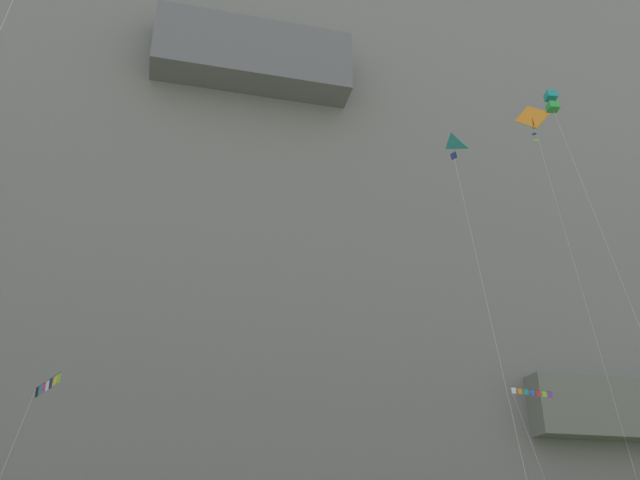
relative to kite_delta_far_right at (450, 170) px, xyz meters
name	(u,v)px	position (x,y,z in m)	size (l,w,h in m)	color
cliff_face	(230,230)	(-7.44, 31.33, 11.14)	(180.00, 23.23, 60.29)	slate
kite_delta_far_right	(450,170)	(0.00, 0.00, 0.00)	(2.08, 3.22, 19.89)	#38B2D1
kite_box_front_field	(553,105)	(6.54, 0.30, 5.19)	(2.44, 3.46, 24.98)	teal
kite_diamond_high_center	(535,125)	(9.71, 6.83, 8.90)	(2.10, 3.56, 29.75)	orange
kite_banner_upper_mid	(536,409)	(7.51, 7.74, -9.40)	(2.93, 5.01, 10.78)	black
kite_banner_mid_center	(44,392)	(-17.71, 8.86, -9.60)	(2.28, 6.41, 9.99)	black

